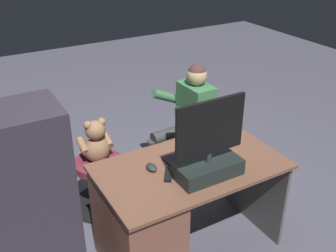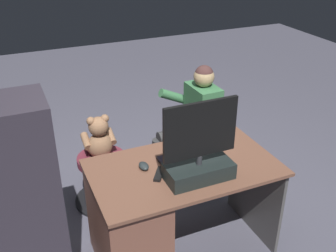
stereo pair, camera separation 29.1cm
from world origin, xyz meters
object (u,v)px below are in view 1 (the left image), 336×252
object	(u,v)px
cup	(219,134)
office_chair_teddy	(100,180)
computer_mouse	(151,167)
teddy_bear	(96,142)
person	(187,117)
monitor	(209,155)
tv_remote	(168,174)
keyboard	(194,155)
visitor_chair	(194,153)
desk	(149,221)

from	to	relation	value
cup	office_chair_teddy	world-z (taller)	cup
cup	office_chair_teddy	distance (m)	1.06
computer_mouse	teddy_bear	world-z (taller)	teddy_bear
teddy_bear	person	distance (m)	0.80
monitor	person	world-z (taller)	monitor
office_chair_teddy	teddy_bear	size ratio (longest dim) A/B	1.36
tv_remote	person	xyz separation A→B (m)	(-0.62, -0.77, -0.09)
office_chair_teddy	tv_remote	bearing A→B (deg)	102.52
monitor	keyboard	distance (m)	0.28
monitor	cup	xyz separation A→B (m)	(-0.33, -0.33, -0.10)
visitor_chair	tv_remote	bearing A→B (deg)	47.14
teddy_bear	computer_mouse	bearing A→B (deg)	99.44
tv_remote	monitor	bearing A→B (deg)	-176.26
desk	office_chair_teddy	size ratio (longest dim) A/B	2.45
computer_mouse	cup	distance (m)	0.61
desk	office_chair_teddy	xyz separation A→B (m)	(0.05, -0.77, -0.13)
tv_remote	office_chair_teddy	bearing A→B (deg)	-43.85
monitor	keyboard	world-z (taller)	monitor
computer_mouse	office_chair_teddy	bearing A→B (deg)	-80.38
desk	tv_remote	xyz separation A→B (m)	(-0.13, 0.03, 0.34)
monitor	tv_remote	size ratio (longest dim) A/B	3.43
desk	keyboard	xyz separation A→B (m)	(-0.39, -0.08, 0.34)
keyboard	cup	xyz separation A→B (m)	(-0.28, -0.10, 0.04)
person	computer_mouse	bearing A→B (deg)	43.97
person	keyboard	bearing A→B (deg)	61.41
cup	visitor_chair	distance (m)	0.77
keyboard	office_chair_teddy	size ratio (longest dim) A/B	0.85
monitor	visitor_chair	world-z (taller)	monitor
computer_mouse	office_chair_teddy	size ratio (longest dim) A/B	0.19
tv_remote	person	bearing A→B (deg)	-95.35
teddy_bear	tv_remote	bearing A→B (deg)	102.33
visitor_chair	desk	bearing A→B (deg)	41.33
office_chair_teddy	cup	bearing A→B (deg)	140.60
desk	visitor_chair	bearing A→B (deg)	-138.67
person	monitor	bearing A→B (deg)	65.24
desk	teddy_bear	xyz separation A→B (m)	(0.05, -0.79, 0.22)
teddy_bear	person	world-z (taller)	person
computer_mouse	tv_remote	size ratio (longest dim) A/B	0.64
office_chair_teddy	teddy_bear	xyz separation A→B (m)	(0.00, -0.01, 0.35)
monitor	person	xyz separation A→B (m)	(-0.41, -0.89, -0.23)
computer_mouse	office_chair_teddy	distance (m)	0.85
desk	office_chair_teddy	distance (m)	0.79
cup	person	distance (m)	0.58
computer_mouse	teddy_bear	bearing A→B (deg)	-80.56
person	office_chair_teddy	bearing A→B (deg)	-2.05
tv_remote	teddy_bear	size ratio (longest dim) A/B	0.41
computer_mouse	person	bearing A→B (deg)	-136.03
teddy_bear	person	bearing A→B (deg)	177.02
tv_remote	visitor_chair	xyz separation A→B (m)	(-0.71, -0.77, -0.47)
computer_mouse	teddy_bear	xyz separation A→B (m)	(0.12, -0.70, -0.13)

